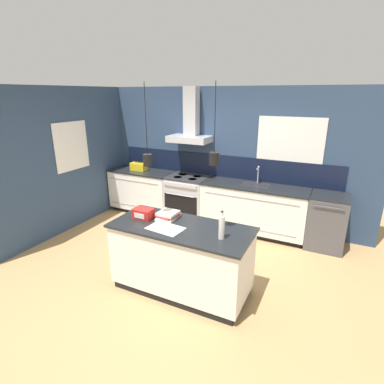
% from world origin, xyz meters
% --- Properties ---
extents(ground_plane, '(16.00, 16.00, 0.00)m').
position_xyz_m(ground_plane, '(0.00, 0.00, 0.00)').
color(ground_plane, tan).
rests_on(ground_plane, ground).
extents(wall_back, '(5.60, 2.58, 2.60)m').
position_xyz_m(wall_back, '(-0.03, 2.00, 1.35)').
color(wall_back, navy).
rests_on(wall_back, ground_plane).
extents(wall_left, '(0.08, 3.80, 2.60)m').
position_xyz_m(wall_left, '(-2.43, 0.70, 1.30)').
color(wall_left, navy).
rests_on(wall_left, ground_plane).
extents(counter_run_left, '(1.39, 0.64, 0.91)m').
position_xyz_m(counter_run_left, '(-1.68, 1.69, 0.46)').
color(counter_run_left, black).
rests_on(counter_run_left, ground_plane).
extents(counter_run_sink, '(1.90, 0.64, 1.23)m').
position_xyz_m(counter_run_sink, '(0.76, 1.69, 0.46)').
color(counter_run_sink, black).
rests_on(counter_run_sink, ground_plane).
extents(oven_range, '(0.81, 0.66, 0.91)m').
position_xyz_m(oven_range, '(-0.58, 1.69, 0.46)').
color(oven_range, '#B5B5BA').
rests_on(oven_range, ground_plane).
extents(dishwasher, '(0.59, 0.65, 0.91)m').
position_xyz_m(dishwasher, '(2.00, 1.69, 0.46)').
color(dishwasher, '#4C4C51').
rests_on(dishwasher, ground_plane).
extents(kitchen_island, '(1.78, 0.80, 0.91)m').
position_xyz_m(kitchen_island, '(0.39, -0.41, 0.46)').
color(kitchen_island, black).
rests_on(kitchen_island, ground_plane).
extents(bottle_on_island, '(0.07, 0.07, 0.34)m').
position_xyz_m(bottle_on_island, '(0.95, -0.49, 1.05)').
color(bottle_on_island, silver).
rests_on(bottle_on_island, kitchen_island).
extents(book_stack, '(0.27, 0.34, 0.09)m').
position_xyz_m(book_stack, '(0.12, -0.26, 0.95)').
color(book_stack, silver).
rests_on(book_stack, kitchen_island).
extents(red_supply_box, '(0.26, 0.18, 0.13)m').
position_xyz_m(red_supply_box, '(-0.17, -0.40, 0.98)').
color(red_supply_box, red).
rests_on(red_supply_box, kitchen_island).
extents(paper_pile, '(0.46, 0.33, 0.01)m').
position_xyz_m(paper_pile, '(0.25, -0.55, 0.91)').
color(paper_pile, silver).
rests_on(paper_pile, kitchen_island).
extents(yellow_toolbox, '(0.34, 0.18, 0.19)m').
position_xyz_m(yellow_toolbox, '(-1.75, 1.69, 0.99)').
color(yellow_toolbox, gold).
rests_on(yellow_toolbox, counter_run_left).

